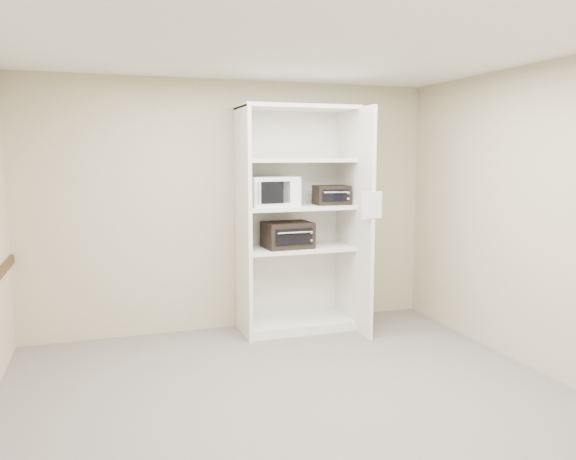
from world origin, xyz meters
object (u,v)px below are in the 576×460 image
object	(u,v)px
microwave	(271,191)
shelving_unit	(301,227)
toaster_oven_upper	(331,195)
toaster_oven_lower	(287,235)

from	to	relation	value
microwave	shelving_unit	bearing A→B (deg)	-7.04
shelving_unit	toaster_oven_upper	size ratio (longest dim) A/B	6.69
toaster_oven_lower	microwave	bearing A→B (deg)	159.48
toaster_oven_upper	toaster_oven_lower	size ratio (longest dim) A/B	0.73
microwave	toaster_oven_lower	world-z (taller)	microwave
toaster_oven_upper	shelving_unit	bearing A→B (deg)	175.77
toaster_oven_upper	toaster_oven_lower	bearing A→B (deg)	-176.32
microwave	toaster_oven_lower	size ratio (longest dim) A/B	1.04
shelving_unit	microwave	distance (m)	0.52
toaster_oven_upper	toaster_oven_lower	distance (m)	0.65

